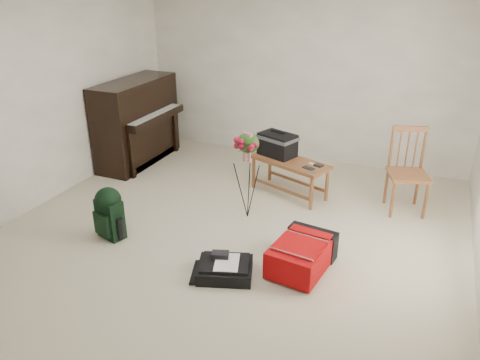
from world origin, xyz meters
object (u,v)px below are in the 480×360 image
at_px(bench, 279,151).
at_px(black_duffel, 225,268).
at_px(red_suitcase, 303,252).
at_px(green_backpack, 109,211).
at_px(flower_stand, 248,176).
at_px(dining_chair, 409,172).
at_px(piano, 138,124).

distance_m(bench, black_duffel, 2.07).
bearing_deg(bench, black_duffel, -64.92).
relative_size(red_suitcase, green_backpack, 1.31).
bearing_deg(red_suitcase, flower_stand, 147.74).
relative_size(dining_chair, green_backpack, 1.73).
height_order(piano, dining_chair, piano).
xyz_separation_m(bench, red_suitcase, (0.80, -1.56, -0.41)).
bearing_deg(flower_stand, dining_chair, 47.01).
bearing_deg(dining_chair, black_duffel, -142.62).
distance_m(dining_chair, black_duffel, 2.60).
distance_m(piano, red_suitcase, 3.61).
xyz_separation_m(red_suitcase, flower_stand, (-0.89, 0.75, 0.37)).
bearing_deg(piano, green_backpack, -63.84).
bearing_deg(piano, flower_stand, -25.09).
distance_m(black_duffel, flower_stand, 1.30).
height_order(black_duffel, green_backpack, green_backpack).
xyz_separation_m(bench, dining_chair, (1.60, 0.11, -0.07)).
distance_m(piano, flower_stand, 2.44).
relative_size(piano, red_suitcase, 1.94).
relative_size(bench, flower_stand, 1.05).
height_order(piano, black_duffel, piano).
xyz_separation_m(piano, bench, (2.31, -0.22, -0.03)).
bearing_deg(green_backpack, dining_chair, 49.93).
xyz_separation_m(dining_chair, green_backpack, (-2.90, -1.95, -0.17)).
height_order(bench, dining_chair, dining_chair).
bearing_deg(red_suitcase, black_duffel, -137.73).
xyz_separation_m(piano, green_backpack, (1.01, -2.06, -0.27)).
bearing_deg(red_suitcase, green_backpack, -164.89).
xyz_separation_m(bench, flower_stand, (-0.10, -0.82, -0.04)).
relative_size(black_duffel, flower_stand, 0.57).
xyz_separation_m(black_duffel, flower_stand, (-0.25, 1.19, 0.45)).
relative_size(bench, dining_chair, 1.11).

